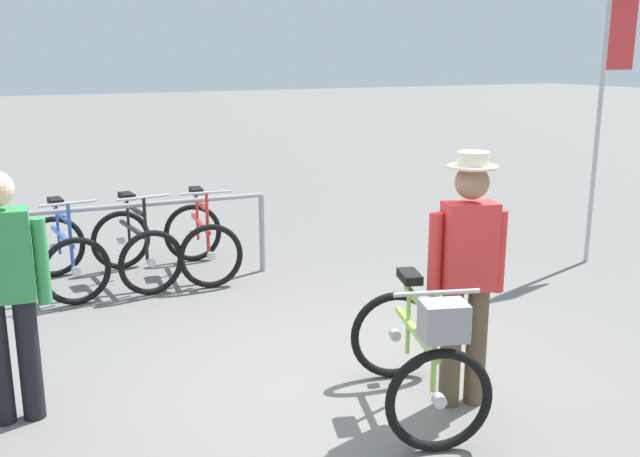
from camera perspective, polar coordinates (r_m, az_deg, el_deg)
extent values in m
plane|color=slate|center=(5.17, 2.87, -12.88)|extent=(80.00, 80.00, 0.00)
cylinder|color=#99999E|center=(7.36, -23.01, -2.22)|extent=(0.06, 0.06, 0.85)
cylinder|color=#99999E|center=(7.75, -4.66, -0.38)|extent=(0.06, 0.06, 0.85)
cylinder|color=#99999E|center=(7.36, -13.78, 1.90)|extent=(2.45, 0.17, 0.05)
torus|color=black|center=(8.06, -20.55, -1.38)|extent=(0.66, 0.12, 0.66)
cylinder|color=#B7B7BC|center=(8.06, -20.55, -1.38)|extent=(0.09, 0.07, 0.08)
torus|color=black|center=(7.09, -18.94, -3.25)|extent=(0.66, 0.12, 0.66)
cylinder|color=#B7B7BC|center=(7.09, -18.94, -3.25)|extent=(0.09, 0.07, 0.08)
cube|color=#2D56B7|center=(7.52, -19.94, -0.61)|extent=(0.12, 0.92, 0.04)
cube|color=#2D56B7|center=(7.42, -20.00, 0.99)|extent=(0.09, 0.61, 0.04)
cylinder|color=#2D56B7|center=(7.68, -20.25, 0.05)|extent=(0.03, 0.03, 0.55)
cube|color=black|center=(7.62, -20.42, 2.06)|extent=(0.14, 0.25, 0.06)
cylinder|color=#2D56B7|center=(7.13, -19.36, -0.57)|extent=(0.03, 0.03, 0.63)
cylinder|color=#B7B7BC|center=(7.06, -19.56, 1.90)|extent=(0.52, 0.07, 0.03)
torus|color=black|center=(8.11, -15.65, -0.90)|extent=(0.66, 0.14, 0.66)
cylinder|color=#B7B7BC|center=(8.11, -15.65, -0.90)|extent=(0.09, 0.07, 0.08)
torus|color=black|center=(7.17, -13.35, -2.68)|extent=(0.66, 0.14, 0.66)
cylinder|color=#B7B7BC|center=(7.17, -13.35, -2.68)|extent=(0.09, 0.07, 0.08)
cube|color=black|center=(7.58, -14.67, -0.10)|extent=(0.12, 0.92, 0.04)
cube|color=black|center=(7.49, -14.66, 1.50)|extent=(0.09, 0.61, 0.04)
cylinder|color=black|center=(7.74, -15.10, 0.54)|extent=(0.03, 0.03, 0.55)
cube|color=black|center=(7.69, -15.23, 2.54)|extent=(0.14, 0.25, 0.06)
cylinder|color=black|center=(7.20, -13.80, -0.04)|extent=(0.03, 0.03, 0.63)
cylinder|color=#B7B7BC|center=(7.13, -13.94, 2.42)|extent=(0.52, 0.08, 0.03)
torus|color=black|center=(8.25, -10.14, -0.35)|extent=(0.67, 0.16, 0.66)
cylinder|color=#B7B7BC|center=(8.25, -10.14, -0.35)|extent=(0.09, 0.07, 0.08)
torus|color=black|center=(7.28, -8.72, -2.20)|extent=(0.67, 0.16, 0.66)
cylinder|color=#B7B7BC|center=(7.28, -8.72, -2.20)|extent=(0.09, 0.07, 0.08)
cube|color=red|center=(7.71, -9.54, 0.40)|extent=(0.13, 0.92, 0.04)
cube|color=red|center=(7.62, -9.54, 1.96)|extent=(0.10, 0.61, 0.04)
cylinder|color=red|center=(7.88, -9.81, 1.04)|extent=(0.03, 0.03, 0.55)
cube|color=black|center=(7.82, -9.89, 3.01)|extent=(0.14, 0.25, 0.06)
cylinder|color=red|center=(7.32, -9.00, 0.42)|extent=(0.03, 0.03, 0.63)
cylinder|color=#B7B7BC|center=(7.26, -9.09, 2.84)|extent=(0.52, 0.08, 0.03)
torus|color=black|center=(5.27, 6.03, -8.48)|extent=(0.65, 0.25, 0.66)
cylinder|color=#B7B7BC|center=(5.27, 6.03, -8.48)|extent=(0.09, 0.08, 0.08)
torus|color=black|center=(4.38, 9.52, -13.44)|extent=(0.65, 0.25, 0.66)
cylinder|color=#B7B7BC|center=(4.38, 9.52, -13.44)|extent=(0.09, 0.08, 0.08)
cube|color=#9ED14C|center=(4.73, 7.69, -8.25)|extent=(0.31, 0.89, 0.04)
cube|color=#9ED14C|center=(4.60, 7.95, -5.88)|extent=(0.22, 0.60, 0.04)
cylinder|color=#9ED14C|center=(4.87, 7.09, -6.91)|extent=(0.03, 0.03, 0.55)
cube|color=black|center=(4.78, 7.19, -3.83)|extent=(0.19, 0.26, 0.06)
cylinder|color=#9ED14C|center=(4.35, 9.18, -9.03)|extent=(0.03, 0.03, 0.63)
cylinder|color=#B7B7BC|center=(4.24, 9.34, -5.10)|extent=(0.50, 0.18, 0.03)
cube|color=gray|center=(4.15, 9.89, -7.29)|extent=(0.31, 0.27, 0.22)
cylinder|color=brown|center=(4.90, 10.43, -9.38)|extent=(0.14, 0.14, 0.82)
cylinder|color=brown|center=(4.96, 12.40, -9.17)|extent=(0.14, 0.14, 0.82)
cube|color=red|center=(4.70, 11.82, -1.40)|extent=(0.38, 0.29, 0.58)
cylinder|color=red|center=(4.66, 9.19, -2.07)|extent=(0.09, 0.09, 0.55)
cylinder|color=red|center=(4.82, 14.13, -1.77)|extent=(0.09, 0.09, 0.55)
sphere|color=#9E7051|center=(4.61, 12.08, 3.64)|extent=(0.22, 0.22, 0.22)
cylinder|color=beige|center=(4.60, 12.14, 4.87)|extent=(0.32, 0.32, 0.02)
cylinder|color=beige|center=(4.59, 12.17, 5.48)|extent=(0.20, 0.20, 0.09)
cylinder|color=black|center=(5.02, -22.24, -9.66)|extent=(0.14, 0.14, 0.82)
cube|color=#338C4C|center=(4.80, -24.07, -2.03)|extent=(0.36, 0.23, 0.58)
cylinder|color=#338C4C|center=(4.78, -21.40, -2.45)|extent=(0.09, 0.09, 0.55)
cube|color=#3366B2|center=(4.95, -24.01, -1.33)|extent=(0.27, 0.16, 0.40)
cylinder|color=#B2B2B7|center=(8.44, 21.41, 7.99)|extent=(0.05, 0.05, 3.20)
cube|color=red|center=(8.58, 23.07, 14.97)|extent=(0.40, 0.03, 1.00)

